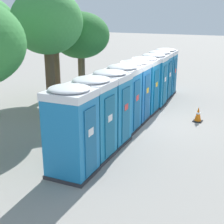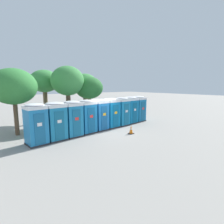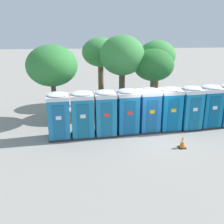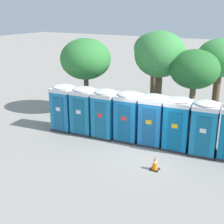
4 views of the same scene
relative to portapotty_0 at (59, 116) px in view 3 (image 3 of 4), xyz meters
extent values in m
plane|color=gray|center=(5.08, -0.08, -1.28)|extent=(120.00, 120.00, 0.00)
cube|color=#2D2D33|center=(0.00, 0.01, -1.23)|extent=(1.28, 1.30, 0.10)
cube|color=#1E79B7|center=(0.00, 0.01, -0.13)|extent=(1.22, 1.24, 2.10)
cube|color=#175E8F|center=(0.05, -0.58, -0.21)|extent=(0.61, 0.09, 1.85)
cube|color=white|center=(0.06, -0.59, 0.07)|extent=(0.28, 0.03, 0.20)
cube|color=black|center=(0.57, 0.06, 0.60)|extent=(0.06, 0.36, 0.20)
cube|color=white|center=(0.00, 0.01, 1.02)|extent=(1.25, 1.28, 0.20)
ellipsoid|color=white|center=(0.00, 0.01, 1.17)|extent=(1.19, 1.21, 0.18)
cube|color=#2D2D33|center=(1.26, 0.14, -1.23)|extent=(1.31, 1.29, 0.10)
cube|color=#1A7CAE|center=(1.26, 0.14, -0.13)|extent=(1.25, 1.23, 2.10)
cube|color=#146188|center=(1.30, -0.45, -0.21)|extent=(0.64, 0.08, 1.85)
cube|color=white|center=(1.30, -0.46, 0.07)|extent=(0.28, 0.03, 0.20)
cube|color=black|center=(1.85, 0.18, 0.60)|extent=(0.05, 0.36, 0.20)
cube|color=white|center=(1.26, 0.14, 1.02)|extent=(1.29, 1.26, 0.20)
ellipsoid|color=white|center=(1.26, 0.14, 1.17)|extent=(1.23, 1.20, 0.18)
cube|color=#2D2D33|center=(2.51, 0.24, -1.23)|extent=(1.24, 1.27, 0.10)
cube|color=#1C7FB6|center=(2.51, 0.24, -0.13)|extent=(1.18, 1.21, 2.10)
cube|color=#15638E|center=(2.55, -0.35, -0.21)|extent=(0.61, 0.07, 1.85)
cube|color=red|center=(2.55, -0.37, 0.07)|extent=(0.28, 0.03, 0.20)
cube|color=black|center=(3.08, 0.27, 0.60)|extent=(0.05, 0.36, 0.20)
cube|color=white|center=(2.51, 0.24, 1.02)|extent=(1.21, 1.25, 0.20)
ellipsoid|color=white|center=(2.51, 0.24, 1.17)|extent=(1.15, 1.19, 0.18)
cube|color=#2D2D33|center=(3.76, 0.42, -1.23)|extent=(1.31, 1.31, 0.10)
cube|color=#1672B5|center=(3.76, 0.42, -0.13)|extent=(1.25, 1.25, 2.10)
cube|color=#11598D|center=(3.82, -0.16, -0.21)|extent=(0.63, 0.09, 1.85)
cube|color=red|center=(3.82, -0.18, 0.07)|extent=(0.28, 0.04, 0.20)
cube|color=black|center=(4.35, 0.48, 0.60)|extent=(0.06, 0.36, 0.20)
cube|color=white|center=(3.76, 0.42, 1.02)|extent=(1.29, 1.28, 0.20)
ellipsoid|color=white|center=(3.76, 0.42, 1.17)|extent=(1.22, 1.22, 0.18)
cube|color=#2D2D33|center=(5.02, 0.55, -1.23)|extent=(1.28, 1.32, 0.10)
cube|color=blue|center=(5.02, 0.55, -0.13)|extent=(1.22, 1.26, 2.10)
cube|color=#155692|center=(5.09, -0.03, -0.21)|extent=(0.61, 0.10, 1.85)
cube|color=yellow|center=(5.09, -0.05, 0.07)|extent=(0.28, 0.04, 0.20)
cube|color=black|center=(5.58, 0.61, 0.60)|extent=(0.06, 0.36, 0.20)
cube|color=white|center=(5.02, 0.55, 1.02)|extent=(1.26, 1.29, 0.20)
ellipsoid|color=white|center=(5.02, 0.55, 1.17)|extent=(1.20, 1.23, 0.18)
cube|color=#2D2D33|center=(6.28, 0.66, -1.23)|extent=(1.31, 1.30, 0.10)
cube|color=#0C74B6|center=(6.28, 0.66, -0.13)|extent=(1.25, 1.24, 2.10)
cube|color=#095A8E|center=(6.33, 0.07, -0.21)|extent=(0.64, 0.08, 1.85)
cube|color=yellow|center=(6.33, 0.05, 0.07)|extent=(0.28, 0.03, 0.20)
cube|color=black|center=(6.87, 0.71, 0.60)|extent=(0.06, 0.36, 0.20)
cube|color=white|center=(6.28, 0.66, 1.02)|extent=(1.29, 1.27, 0.20)
ellipsoid|color=white|center=(6.28, 0.66, 1.17)|extent=(1.22, 1.21, 0.18)
cube|color=#2D2D33|center=(7.54, 0.72, -1.23)|extent=(1.30, 1.32, 0.10)
cube|color=#157BB3|center=(7.54, 0.72, -0.13)|extent=(1.24, 1.26, 2.10)
cube|color=#10608C|center=(7.61, 0.13, -0.21)|extent=(0.62, 0.10, 1.85)
cube|color=white|center=(7.61, 0.12, 0.07)|extent=(0.28, 0.04, 0.20)
cube|color=black|center=(8.11, 0.78, 0.60)|extent=(0.06, 0.36, 0.20)
cube|color=white|center=(7.54, 0.72, 1.02)|extent=(1.28, 1.30, 0.20)
ellipsoid|color=white|center=(7.54, 0.72, 1.17)|extent=(1.22, 1.23, 0.18)
cube|color=#2D2D33|center=(8.79, 0.91, -1.23)|extent=(1.35, 1.33, 0.10)
cube|color=#0B6DA9|center=(8.79, 0.91, -0.13)|extent=(1.29, 1.27, 2.10)
cube|color=#085584|center=(8.86, 0.33, -0.21)|extent=(0.64, 0.10, 1.85)
cube|color=white|center=(8.86, 0.31, 0.07)|extent=(0.28, 0.04, 0.20)
cube|color=black|center=(9.38, 0.98, 0.60)|extent=(0.06, 0.36, 0.20)
cube|color=white|center=(8.79, 0.91, 1.02)|extent=(1.33, 1.30, 0.20)
ellipsoid|color=white|center=(8.79, 0.91, 1.17)|extent=(1.26, 1.24, 0.18)
cylinder|color=brown|center=(6.03, 3.81, 0.10)|extent=(0.33, 0.33, 2.77)
ellipsoid|color=#286B2D|center=(6.03, 3.81, 2.07)|extent=(2.71, 2.71, 2.13)
cylinder|color=brown|center=(-0.55, 3.00, 0.13)|extent=(0.30, 0.30, 2.82)
ellipsoid|color=#337F38|center=(-0.55, 3.00, 2.23)|extent=(3.13, 3.13, 2.53)
cylinder|color=brown|center=(2.63, 6.37, 0.42)|extent=(0.41, 0.41, 3.40)
ellipsoid|color=#3D8C42|center=(2.63, 6.37, 2.71)|extent=(2.74, 2.74, 2.14)
cylinder|color=brown|center=(3.93, 3.99, 0.35)|extent=(0.40, 0.40, 3.27)
ellipsoid|color=#3D8C42|center=(3.93, 3.99, 2.71)|extent=(2.94, 2.94, 2.63)
cylinder|color=brown|center=(6.85, 6.06, 0.27)|extent=(0.43, 0.43, 3.10)
ellipsoid|color=#3D8C42|center=(6.85, 6.06, 2.44)|extent=(2.73, 2.73, 2.25)
cube|color=black|center=(6.22, -1.87, -1.26)|extent=(0.36, 0.36, 0.04)
cone|color=orange|center=(6.22, -1.87, -0.94)|extent=(0.28, 0.28, 0.60)
cylinder|color=white|center=(6.22, -1.87, -0.91)|extent=(0.17, 0.17, 0.07)
camera|label=1|loc=(-6.28, -4.77, 2.98)|focal=50.00mm
camera|label=2|loc=(-2.76, -10.97, 2.33)|focal=28.00mm
camera|label=3|loc=(1.54, -13.41, 4.53)|focal=42.00mm
camera|label=4|loc=(10.49, -12.93, 5.16)|focal=50.00mm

